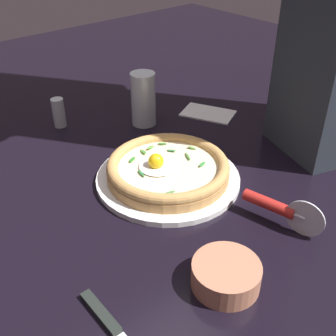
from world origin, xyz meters
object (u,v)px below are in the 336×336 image
pizza (168,168)px  pepper_shaker (59,113)px  folded_napkin (208,113)px  pizza_cutter (278,207)px  side_bowl (226,275)px  table_knife (116,332)px  drinking_glass (143,102)px

pizza → pepper_shaker: 0.38m
folded_napkin → pizza_cutter: bearing=-30.0°
side_bowl → pepper_shaker: 0.65m
side_bowl → folded_napkin: 0.61m
pizza → table_knife: 0.38m
drinking_glass → pepper_shaker: bearing=-126.9°
drinking_glass → folded_napkin: size_ratio=0.99×
folded_napkin → pepper_shaker: 0.40m
side_bowl → drinking_glass: 0.57m
side_bowl → table_knife: (-0.04, -0.18, -0.02)m
pizza → folded_napkin: size_ratio=1.84×
pizza → pizza_cutter: pizza_cutter is taller
table_knife → side_bowl: bearing=77.8°
pizza → folded_napkin: bearing=120.0°
pizza → pizza_cutter: (0.23, 0.06, 0.00)m
pizza_cutter → folded_napkin: pizza_cutter is taller
pizza → table_knife: (0.23, -0.30, -0.03)m
pizza_cutter → pepper_shaker: (-0.61, -0.11, 0.00)m
drinking_glass → side_bowl: bearing=-25.3°
table_knife → folded_napkin: (-0.41, 0.59, 0.00)m
pepper_shaker → table_knife: bearing=-22.2°
pizza_cutter → pepper_shaker: size_ratio=2.01×
drinking_glass → pizza: bearing=-27.6°
pizza → pizza_cutter: bearing=14.8°
pepper_shaker → pizza_cutter: bearing=10.4°
folded_napkin → side_bowl: bearing=-42.9°
table_knife → pepper_shaker: 0.66m
pizza → drinking_glass: (-0.24, 0.13, 0.03)m
pizza → pepper_shaker: pepper_shaker is taller
side_bowl → pizza_cutter: 0.18m
drinking_glass → pepper_shaker: 0.22m
pizza → side_bowl: (0.27, -0.12, -0.01)m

